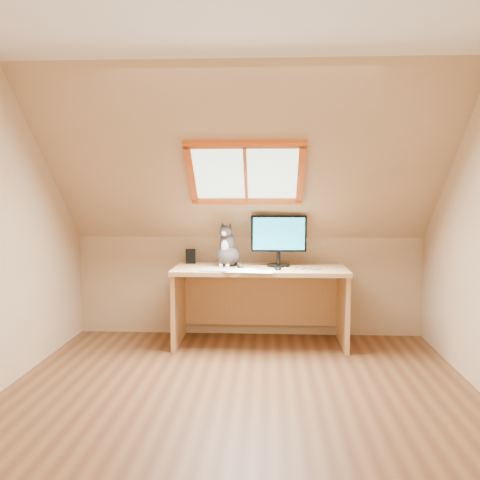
{
  "coord_description": "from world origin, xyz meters",
  "views": [
    {
      "loc": [
        0.2,
        -3.65,
        1.46
      ],
      "look_at": [
        -0.05,
        1.0,
        1.04
      ],
      "focal_mm": 40.0,
      "sensor_mm": 36.0,
      "label": 1
    }
  ],
  "objects": [
    {
      "name": "mouse",
      "position": [
        0.29,
        1.18,
        0.76
      ],
      "size": [
        0.09,
        0.12,
        0.03
      ],
      "primitive_type": "ellipsoid",
      "rotation": [
        0.0,
        0.0,
        0.36
      ],
      "color": "black",
      "rests_on": "desk"
    },
    {
      "name": "papers",
      "position": [
        0.02,
        1.12,
        0.75
      ],
      "size": [
        0.35,
        0.3,
        0.01
      ],
      "color": "white",
      "rests_on": "desk"
    },
    {
      "name": "desk_speaker",
      "position": [
        -0.58,
        1.63,
        0.82
      ],
      "size": [
        0.11,
        0.11,
        0.14
      ],
      "primitive_type": "cube",
      "rotation": [
        0.0,
        0.0,
        0.11
      ],
      "color": "black",
      "rests_on": "desk"
    },
    {
      "name": "monitor",
      "position": [
        0.3,
        1.44,
        1.03
      ],
      "size": [
        0.53,
        0.22,
        0.49
      ],
      "color": "black",
      "rests_on": "desk"
    },
    {
      "name": "cat",
      "position": [
        -0.19,
        1.45,
        0.9
      ],
      "size": [
        0.29,
        0.33,
        0.43
      ],
      "color": "#423D3A",
      "rests_on": "desk"
    },
    {
      "name": "graphics_tablet",
      "position": [
        -0.27,
        1.14,
        0.75
      ],
      "size": [
        0.31,
        0.25,
        0.01
      ],
      "primitive_type": "cube",
      "rotation": [
        0.0,
        0.0,
        -0.23
      ],
      "color": "#B2B2B7",
      "rests_on": "desk"
    },
    {
      "name": "room_shell",
      "position": [
        0.0,
        -0.09,
        1.43
      ],
      "size": [
        3.52,
        3.52,
        2.41
      ],
      "color": "tan",
      "rests_on": "ground"
    },
    {
      "name": "cables",
      "position": [
        0.47,
        1.26,
        0.75
      ],
      "size": [
        0.51,
        0.26,
        0.01
      ],
      "color": "silver",
      "rests_on": "desk"
    },
    {
      "name": "desk",
      "position": [
        0.12,
        1.45,
        0.52
      ],
      "size": [
        1.63,
        0.72,
        0.75
      ],
      "color": "tan",
      "rests_on": "ground"
    },
    {
      "name": "ground",
      "position": [
        0.0,
        0.0,
        0.0
      ],
      "size": [
        3.5,
        3.5,
        0.0
      ],
      "primitive_type": "plane",
      "color": "brown",
      "rests_on": "ground"
    }
  ]
}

